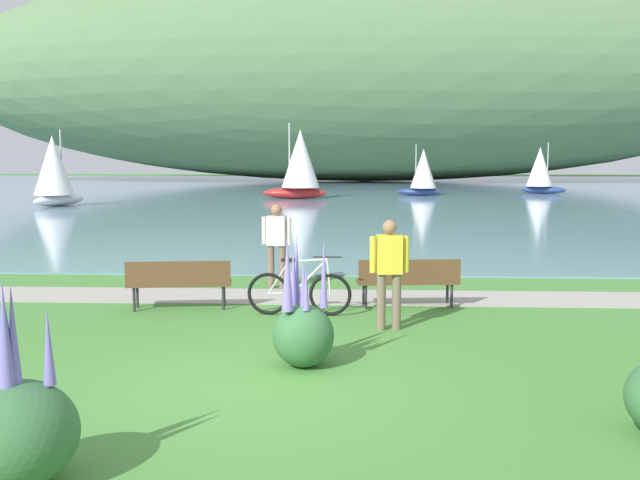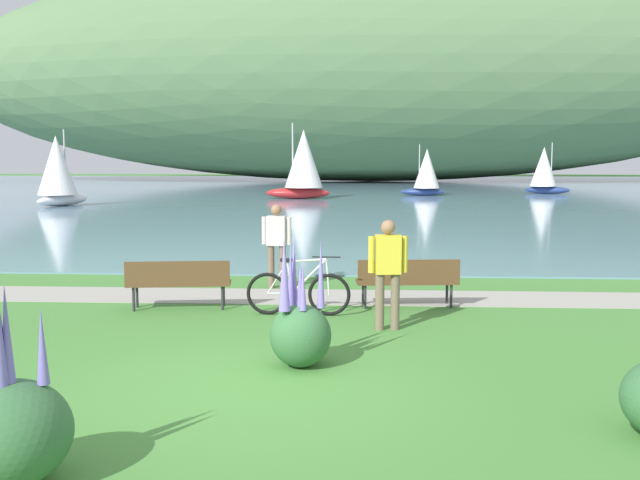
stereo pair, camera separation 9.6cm
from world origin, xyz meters
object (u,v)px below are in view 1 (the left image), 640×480
bicycle_leaning_near_bench (299,292)px  sailboat_mid_bay (300,163)px  person_at_shoreline (277,241)px  sailboat_nearest_to_shore (540,170)px  park_bench_near_camera (179,280)px  park_bench_further_along (408,278)px  sailboat_toward_hillside (423,172)px  sailboat_far_off (54,170)px  person_on_the_grass (389,267)px

bicycle_leaning_near_bench → sailboat_mid_bay: 32.92m
sailboat_mid_bay → person_at_shoreline: bearing=-86.5°
bicycle_leaning_near_bench → sailboat_nearest_to_shore: sailboat_nearest_to_shore is taller
bicycle_leaning_near_bench → sailboat_mid_bay: sailboat_mid_bay is taller
person_at_shoreline → park_bench_near_camera: bearing=-124.6°
park_bench_further_along → bicycle_leaning_near_bench: (-1.88, -0.73, -0.12)m
park_bench_further_along → sailboat_mid_bay: 32.39m
sailboat_nearest_to_shore → sailboat_toward_hillside: 8.98m
park_bench_near_camera → sailboat_far_off: (-12.84, 25.06, 1.43)m
sailboat_toward_hillside → person_at_shoreline: bearing=-100.1°
sailboat_mid_bay → sailboat_toward_hillside: (7.99, 3.94, -0.59)m
sailboat_mid_bay → bicycle_leaning_near_bench: bearing=-85.6°
person_at_shoreline → sailboat_mid_bay: 30.38m
park_bench_further_along → sailboat_far_off: sailboat_far_off is taller
person_at_shoreline → sailboat_nearest_to_shore: bearing=68.5°
park_bench_near_camera → bicycle_leaning_near_bench: 2.16m
person_at_shoreline → park_bench_further_along: bearing=-34.5°
bicycle_leaning_near_bench → sailboat_nearest_to_shore: 41.98m
person_at_shoreline → sailboat_mid_bay: sailboat_mid_bay is taller
park_bench_further_along → sailboat_nearest_to_shore: (12.09, 38.83, 1.21)m
park_bench_near_camera → sailboat_toward_hillside: (7.59, 36.38, 1.13)m
person_on_the_grass → sailboat_toward_hillside: 37.88m
sailboat_nearest_to_shore → sailboat_mid_bay: 17.85m
park_bench_further_along → person_at_shoreline: 3.11m
bicycle_leaning_near_bench → sailboat_far_off: sailboat_far_off is taller
park_bench_near_camera → sailboat_nearest_to_shore: (16.10, 39.24, 1.21)m
sailboat_mid_bay → sailboat_far_off: sailboat_mid_bay is taller
park_bench_near_camera → sailboat_toward_hillside: 37.18m
person_on_the_grass → sailboat_toward_hillside: size_ratio=0.50×
sailboat_toward_hillside → person_on_the_grass: bearing=-96.1°
park_bench_further_along → sailboat_nearest_to_shore: 40.69m
park_bench_further_along → park_bench_near_camera: bearing=-174.3°
park_bench_near_camera → person_at_shoreline: person_at_shoreline is taller
person_at_shoreline → sailboat_toward_hillside: 34.79m
park_bench_near_camera → sailboat_far_off: sailboat_far_off is taller
person_at_shoreline → sailboat_mid_bay: bearing=93.5°
park_bench_near_camera → sailboat_mid_bay: (-0.40, 32.44, 1.72)m
sailboat_nearest_to_shore → sailboat_mid_bay: (-16.50, -6.80, 0.52)m
sailboat_mid_bay → person_on_the_grass: bearing=-83.2°
park_bench_near_camera → person_at_shoreline: size_ratio=1.08×
sailboat_toward_hillside → sailboat_far_off: bearing=-151.0°
bicycle_leaning_near_bench → sailboat_toward_hillside: sailboat_toward_hillside is taller
park_bench_near_camera → person_on_the_grass: (3.59, -1.28, 0.46)m
sailboat_nearest_to_shore → sailboat_far_off: (-28.95, -14.18, 0.22)m
sailboat_toward_hillside → bicycle_leaning_near_bench: bearing=-98.5°
sailboat_nearest_to_shore → person_on_the_grass: bearing=-107.2°
person_at_shoreline → person_on_the_grass: bearing=-58.2°
sailboat_far_off → person_on_the_grass: bearing=-58.0°
sailboat_mid_bay → sailboat_far_off: 14.47m
person_on_the_grass → sailboat_mid_bay: sailboat_mid_bay is taller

